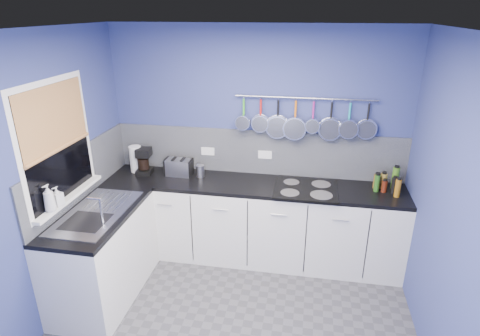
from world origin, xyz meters
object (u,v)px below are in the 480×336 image
(coffee_maker, at_px, (144,161))
(canister, at_px, (200,171))
(toaster, at_px, (179,167))
(soap_bottle_a, at_px, (49,198))
(soap_bottle_b, at_px, (57,196))
(hob, at_px, (306,189))
(paper_towel, at_px, (136,159))

(coffee_maker, xyz_separation_m, canister, (0.64, 0.03, -0.08))
(canister, bearing_deg, toaster, 178.98)
(soap_bottle_a, height_order, soap_bottle_b, soap_bottle_a)
(canister, xyz_separation_m, hob, (1.16, -0.13, -0.06))
(soap_bottle_a, distance_m, hob, 2.40)
(toaster, xyz_separation_m, canister, (0.25, -0.00, -0.02))
(soap_bottle_b, bearing_deg, canister, 51.10)
(soap_bottle_b, bearing_deg, coffee_maker, 75.17)
(toaster, bearing_deg, hob, -3.37)
(soap_bottle_a, distance_m, soap_bottle_b, 0.11)
(soap_bottle_a, xyz_separation_m, paper_towel, (0.18, 1.29, -0.12))
(paper_towel, relative_size, hob, 0.47)
(coffee_maker, height_order, toaster, coffee_maker)
(soap_bottle_a, bearing_deg, toaster, 61.51)
(soap_bottle_b, distance_m, toaster, 1.36)
(canister, bearing_deg, soap_bottle_b, -128.90)
(soap_bottle_a, bearing_deg, canister, 53.52)
(toaster, bearing_deg, soap_bottle_b, -118.37)
(canister, height_order, hob, canister)
(toaster, bearing_deg, canister, 1.24)
(soap_bottle_b, height_order, toaster, soap_bottle_b)
(coffee_maker, bearing_deg, paper_towel, 152.81)
(paper_towel, xyz_separation_m, canister, (0.75, -0.02, -0.08))
(toaster, height_order, canister, toaster)
(toaster, distance_m, canister, 0.25)
(soap_bottle_a, height_order, paper_towel, soap_bottle_a)
(paper_towel, xyz_separation_m, hob, (1.91, -0.15, -0.14))
(paper_towel, relative_size, coffee_maker, 1.03)
(paper_towel, bearing_deg, coffee_maker, -22.00)
(paper_towel, xyz_separation_m, coffee_maker, (0.12, -0.05, -0.01))
(hob, bearing_deg, coffee_maker, 176.64)
(soap_bottle_a, height_order, hob, soap_bottle_a)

